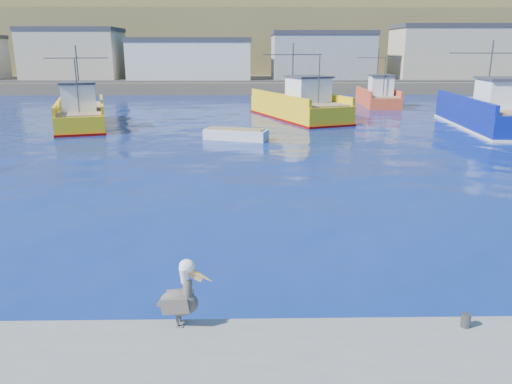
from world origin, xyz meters
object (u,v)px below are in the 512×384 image
(trawler_yellow_a, at_px, (81,114))
(trawler_blue, at_px, (493,113))
(pelican, at_px, (181,297))
(trawler_yellow_b, at_px, (300,106))
(boat_orange, at_px, (378,96))
(skiff_mid, at_px, (236,135))

(trawler_yellow_a, relative_size, trawler_blue, 0.80)
(pelican, bearing_deg, trawler_yellow_b, 80.29)
(boat_orange, relative_size, pelican, 6.03)
(trawler_yellow_a, relative_size, trawler_yellow_b, 0.86)
(skiff_mid, xyz_separation_m, pelican, (-0.62, -25.12, 0.83))
(trawler_blue, bearing_deg, trawler_yellow_a, 177.35)
(boat_orange, bearing_deg, trawler_blue, -73.31)
(skiff_mid, bearing_deg, trawler_yellow_a, 153.51)
(trawler_yellow_b, relative_size, trawler_blue, 0.93)
(boat_orange, height_order, pelican, boat_orange)
(trawler_yellow_b, relative_size, pelican, 8.87)
(pelican, bearing_deg, trawler_yellow_a, 110.97)
(trawler_yellow_b, relative_size, boat_orange, 1.47)
(trawler_yellow_a, distance_m, skiff_mid, 14.17)
(trawler_yellow_a, height_order, pelican, trawler_yellow_a)
(trawler_yellow_b, height_order, trawler_blue, trawler_blue)
(pelican, bearing_deg, boat_orange, 71.03)
(trawler_yellow_b, bearing_deg, trawler_blue, -22.24)
(boat_orange, distance_m, skiff_mid, 26.16)
(trawler_yellow_b, height_order, skiff_mid, trawler_yellow_b)
(trawler_yellow_a, distance_m, trawler_yellow_b, 18.73)
(trawler_yellow_a, relative_size, boat_orange, 1.27)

